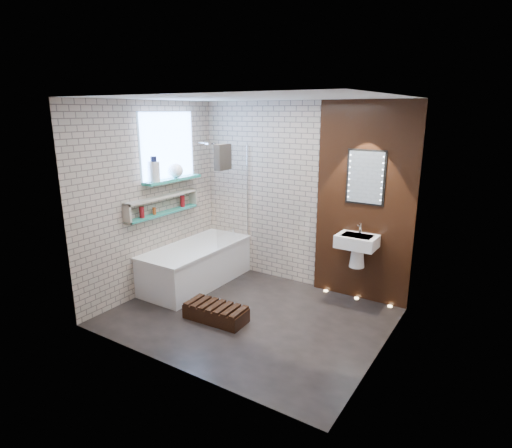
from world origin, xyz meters
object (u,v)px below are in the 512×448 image
Objects in this scene: bath_screen at (233,195)px; led_mirror at (366,177)px; walnut_step at (216,313)px; bathtub at (196,264)px; washbasin at (357,246)px.

led_mirror is (1.82, 0.34, 0.37)m from bath_screen.
bath_screen is 1.78m from walnut_step.
bathtub reaches higher than walnut_step.
walnut_step is at bearing -38.79° from bathtub.
walnut_step is (-1.24, -1.37, -0.70)m from washbasin.
bathtub is 1.14m from bath_screen.
bathtub is 2.49× the size of led_mirror.
washbasin is (2.17, 0.62, 0.50)m from bathtub.
led_mirror reaches higher than bathtub.
bathtub is at bearing -160.22° from led_mirror.
led_mirror is 2.52m from walnut_step.
led_mirror reaches higher than washbasin.
bath_screen is at bearing -169.34° from led_mirror.
walnut_step is at bearing -132.10° from washbasin.
washbasin is (1.82, 0.18, -0.49)m from bath_screen.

